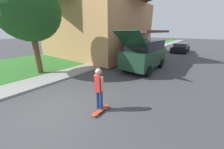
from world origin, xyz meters
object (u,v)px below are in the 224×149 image
suv_parked (145,54)px  car_down_street (181,48)px  lawn_tree_near (28,10)px  skateboarder (99,88)px  skateboard (101,110)px

suv_parked → car_down_street: bearing=86.9°
lawn_tree_near → suv_parked: lawn_tree_near is taller
suv_parked → skateboarder: (0.94, -6.18, -0.29)m
car_down_street → skateboard: (0.42, -17.72, -0.54)m
lawn_tree_near → suv_parked: (5.43, 5.49, -2.90)m
suv_parked → skateboard: suv_parked is taller
car_down_street → suv_parked: bearing=-93.1°
suv_parked → skateboard: 6.43m
lawn_tree_near → car_down_street: bearing=70.4°
skateboarder → skateboard: 0.87m
car_down_street → skateboarder: bearing=-89.0°
skateboard → car_down_street: bearing=91.4°
car_down_street → skateboard: 17.74m
skateboarder → skateboard: size_ratio=2.03×
lawn_tree_near → skateboarder: size_ratio=3.52×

